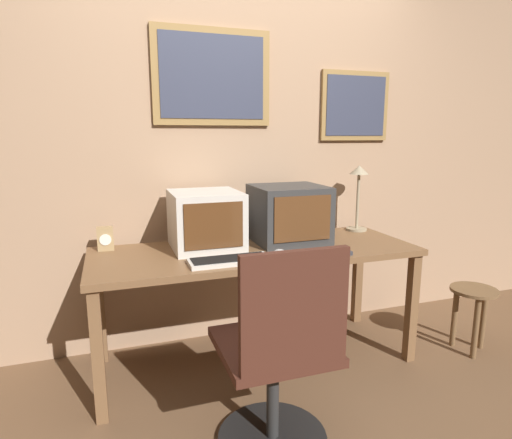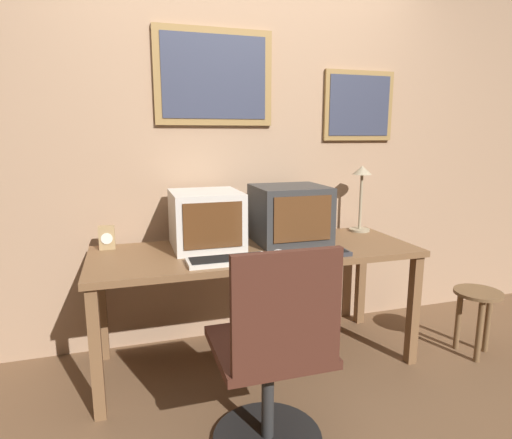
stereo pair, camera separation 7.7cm
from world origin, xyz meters
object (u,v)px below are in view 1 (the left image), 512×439
Objects in this scene: keyboard_main at (230,260)px; mouse_far_corner at (269,257)px; side_stool at (473,306)px; monitor_right at (289,214)px; desk_clock at (105,239)px; office_chair at (279,365)px; keyboard_side at (313,254)px; mouse_near_keyboard at (281,253)px; desk_lamp at (358,186)px; monitor_left at (206,220)px.

mouse_far_corner reaches higher than keyboard_main.
side_stool is at bearing -4.00° from keyboard_main.
desk_clock is (-1.08, 0.14, -0.11)m from monitor_right.
office_chair reaches higher than desk_clock.
keyboard_side is 0.18m from mouse_near_keyboard.
office_chair is at bearing -83.44° from keyboard_main.
keyboard_main is 1.18m from desk_lamp.
mouse_far_corner is at bearing -148.20° from mouse_near_keyboard.
mouse_near_keyboard is 0.26× the size of desk_lamp.
side_stool is at bearing -4.49° from keyboard_side.
keyboard_main is (-0.47, -0.33, -0.16)m from monitor_right.
mouse_near_keyboard is 1.01m from desk_clock.
monitor_right is 0.39m from mouse_near_keyboard.
monitor_left is 0.38m from keyboard_main.
side_stool is (1.50, 0.43, -0.10)m from office_chair.
desk_lamp is at bearing 5.96° from monitor_left.
desk_lamp is (1.66, -0.01, 0.24)m from desk_clock.
mouse_far_corner is 0.61m from office_chair.
mouse_near_keyboard is (0.34, -0.33, -0.15)m from monitor_left.
keyboard_side is at bearing -24.42° from desk_clock.
desk_lamp is at bearing 12.87° from monitor_right.
monitor_left is 3.09× the size of desk_clock.
side_stool is (1.35, -0.07, -0.43)m from mouse_far_corner.
keyboard_main is 0.45× the size of office_chair.
side_stool is at bearing -15.78° from monitor_left.
monitor_right is 3.14× the size of desk_clock.
desk_lamp reaches higher than keyboard_main.
mouse_far_corner is (-0.27, -0.37, -0.15)m from monitor_right.
monitor_right reaches higher than office_chair.
monitor_right is 1.00× the size of keyboard_main.
mouse_far_corner is 0.26× the size of desk_lamp.
mouse_near_keyboard is at bearing -119.83° from monitor_right.
office_chair is (-0.98, -1.00, -0.61)m from desk_lamp.
mouse_far_corner is at bearing -31.67° from desk_clock.
keyboard_side is 1.01× the size of side_stool.
keyboard_main is 3.14× the size of desk_clock.
monitor_right is 0.60m from keyboard_main.
monitor_left is at bearing 98.07° from keyboard_main.
keyboard_side is 0.45× the size of office_chair.
side_stool is at bearing -3.03° from mouse_far_corner.
desk_clock reaches higher than mouse_far_corner.
side_stool is (1.61, -0.45, -0.57)m from monitor_left.
keyboard_side is (0.47, -0.02, 0.00)m from keyboard_main.
monitor_left is at bearing 144.54° from keyboard_side.
mouse_far_corner reaches higher than side_stool.
desk_clock is (-0.91, 0.45, 0.05)m from mouse_near_keyboard.
side_stool is at bearing 15.99° from office_chair.
desk_lamp is at bearing 45.41° from office_chair.
desk_lamp is at bearing 30.49° from mouse_near_keyboard.
mouse_far_corner is at bearing -126.04° from monitor_right.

